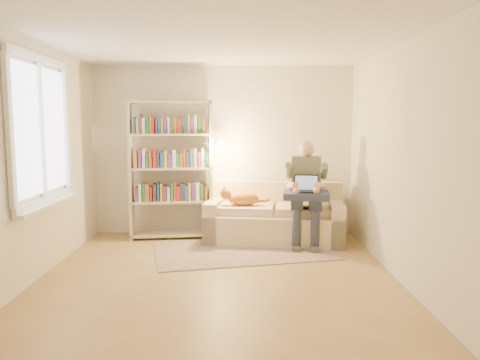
{
  "coord_description": "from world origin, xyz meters",
  "views": [
    {
      "loc": [
        0.23,
        -5.04,
        1.72
      ],
      "look_at": [
        0.25,
        1.0,
        0.99
      ],
      "focal_mm": 35.0,
      "sensor_mm": 36.0,
      "label": 1
    }
  ],
  "objects_px": {
    "person": "(306,187)",
    "bookshelf": "(171,163)",
    "sofa": "(275,220)",
    "laptop": "(307,188)",
    "cat": "(241,198)"
  },
  "relations": [
    {
      "from": "cat",
      "to": "laptop",
      "type": "xyz_separation_m",
      "value": [
        0.92,
        -0.28,
        0.19
      ]
    },
    {
      "from": "person",
      "to": "laptop",
      "type": "height_order",
      "value": "person"
    },
    {
      "from": "sofa",
      "to": "laptop",
      "type": "bearing_deg",
      "value": -31.88
    },
    {
      "from": "person",
      "to": "bookshelf",
      "type": "distance_m",
      "value": 2.02
    },
    {
      "from": "cat",
      "to": "bookshelf",
      "type": "distance_m",
      "value": 1.18
    },
    {
      "from": "sofa",
      "to": "bookshelf",
      "type": "distance_m",
      "value": 1.76
    },
    {
      "from": "sofa",
      "to": "cat",
      "type": "relative_size",
      "value": 3.01
    },
    {
      "from": "person",
      "to": "cat",
      "type": "relative_size",
      "value": 2.14
    },
    {
      "from": "cat",
      "to": "laptop",
      "type": "bearing_deg",
      "value": -9.76
    },
    {
      "from": "sofa",
      "to": "cat",
      "type": "distance_m",
      "value": 0.6
    },
    {
      "from": "person",
      "to": "cat",
      "type": "distance_m",
      "value": 0.95
    },
    {
      "from": "person",
      "to": "bookshelf",
      "type": "relative_size",
      "value": 0.72
    },
    {
      "from": "laptop",
      "to": "person",
      "type": "bearing_deg",
      "value": 96.73
    },
    {
      "from": "person",
      "to": "cat",
      "type": "height_order",
      "value": "person"
    },
    {
      "from": "sofa",
      "to": "laptop",
      "type": "height_order",
      "value": "laptop"
    }
  ]
}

